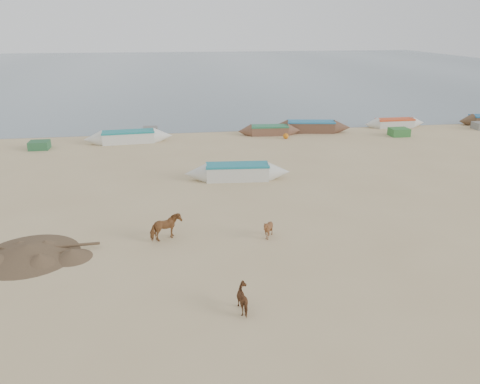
% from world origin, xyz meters
% --- Properties ---
extents(ground, '(140.00, 140.00, 0.00)m').
position_xyz_m(ground, '(0.00, 0.00, 0.00)').
color(ground, tan).
rests_on(ground, ground).
extents(sea, '(160.00, 160.00, 0.00)m').
position_xyz_m(sea, '(0.00, 82.00, 0.01)').
color(sea, slate).
rests_on(sea, ground).
extents(cow_adult, '(1.48, 1.18, 1.14)m').
position_xyz_m(cow_adult, '(-3.63, 1.24, 0.57)').
color(cow_adult, brown).
rests_on(cow_adult, ground).
extents(calf_front, '(0.96, 0.91, 0.87)m').
position_xyz_m(calf_front, '(0.72, 0.72, 0.43)').
color(calf_front, brown).
rests_on(calf_front, ground).
extents(calf_right, '(1.07, 1.10, 0.85)m').
position_xyz_m(calf_right, '(-1.09, -4.45, 0.43)').
color(calf_right, brown).
rests_on(calf_right, ground).
extents(near_canoe, '(6.35, 1.70, 0.96)m').
position_xyz_m(near_canoe, '(0.58, 8.91, 0.48)').
color(near_canoe, silver).
rests_on(near_canoe, ground).
extents(debris_pile, '(4.67, 4.67, 0.47)m').
position_xyz_m(debris_pile, '(-9.10, 0.59, 0.23)').
color(debris_pile, brown).
rests_on(debris_pile, ground).
extents(waterline_canoes, '(57.69, 4.31, 0.97)m').
position_xyz_m(waterline_canoes, '(3.90, 20.35, 0.43)').
color(waterline_canoes, brown).
rests_on(waterline_canoes, ground).
extents(beach_clutter, '(46.65, 5.19, 0.64)m').
position_xyz_m(beach_clutter, '(5.37, 19.36, 0.30)').
color(beach_clutter, '#2A5E38').
rests_on(beach_clutter, ground).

